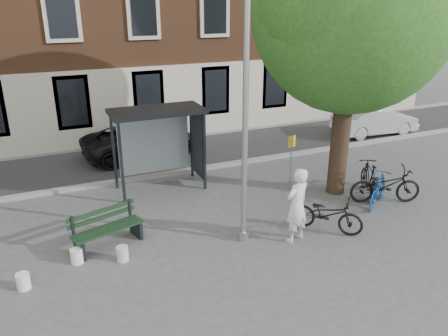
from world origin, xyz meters
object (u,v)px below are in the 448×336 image
object	(u,v)px
bus_shelter	(169,129)
car_dark	(142,140)
lamppost	(245,135)
bike_d	(369,179)
bike_c	(327,214)
bike_a	(385,185)
car_silver	(375,121)
bike_b	(378,189)
painter	(297,205)
notice_sign	(291,151)
bench	(107,230)

from	to	relation	value
bus_shelter	car_dark	size ratio (longest dim) A/B	0.63
lamppost	bike_d	world-z (taller)	lamppost
bus_shelter	bike_c	size ratio (longest dim) A/B	1.52
bike_a	bus_shelter	bearing A→B (deg)	76.79
bike_c	car_dark	world-z (taller)	car_dark
bike_d	car_silver	xyz separation A→B (m)	(4.78, 5.12, 0.10)
bike_c	bike_d	world-z (taller)	bike_d
bus_shelter	car_silver	xyz separation A→B (m)	(10.16, 1.89, -1.28)
bike_b	car_silver	xyz separation A→B (m)	(5.01, 5.78, 0.14)
bike_a	car_silver	world-z (taller)	car_silver
bike_a	bike_c	size ratio (longest dim) A/B	1.12
car_silver	bike_c	bearing A→B (deg)	135.17
painter	notice_sign	bearing A→B (deg)	-136.16
car_dark	notice_sign	size ratio (longest dim) A/B	2.70
bike_a	bike_b	distance (m)	0.33
bike_b	car_silver	size ratio (longest dim) A/B	0.43
lamppost	bench	bearing A→B (deg)	160.53
bike_d	notice_sign	distance (m)	2.55
bike_c	car_dark	distance (m)	8.42
bike_a	bike_b	xyz separation A→B (m)	(-0.32, -0.07, -0.05)
bench	bike_a	world-z (taller)	bike_a
bench	car_dark	bearing A→B (deg)	52.33
car_dark	car_silver	bearing A→B (deg)	-105.54
painter	bike_c	size ratio (longest dim) A/B	1.04
lamppost	bus_shelter	world-z (taller)	lamppost
bench	bike_d	world-z (taller)	bike_d
lamppost	bike_a	distance (m)	5.36
bike_d	notice_sign	world-z (taller)	notice_sign
lamppost	bike_d	bearing A→B (deg)	10.45
car_silver	notice_sign	size ratio (longest dim) A/B	2.33
bike_b	car_silver	world-z (taller)	car_silver
notice_sign	bike_d	bearing A→B (deg)	-57.32
lamppost	car_dark	size ratio (longest dim) A/B	1.35
bike_b	car_silver	distance (m)	7.65
bike_a	bench	bearing A→B (deg)	105.75
bench	bike_d	distance (m)	7.96
lamppost	bench	xyz separation A→B (m)	(-3.19, 1.13, -2.37)
bus_shelter	notice_sign	xyz separation A→B (m)	(3.61, -1.50, -0.75)
bike_b	bike_d	size ratio (longest dim) A/B	0.92
bus_shelter	notice_sign	distance (m)	3.98
car_silver	bus_shelter	bearing A→B (deg)	104.40
bike_d	bike_a	bearing A→B (deg)	124.91
lamppost	bus_shelter	distance (m)	4.24
bus_shelter	bike_c	bearing A→B (deg)	-58.37
car_dark	car_silver	size ratio (longest dim) A/B	1.16
bike_c	car_dark	xyz separation A→B (m)	(-2.95, 7.88, 0.14)
bus_shelter	bike_d	xyz separation A→B (m)	(5.38, -3.23, -1.37)
lamppost	car_silver	xyz separation A→B (m)	(9.55, 6.00, -2.14)
bench	notice_sign	distance (m)	6.41
bench	bike_b	distance (m)	7.78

